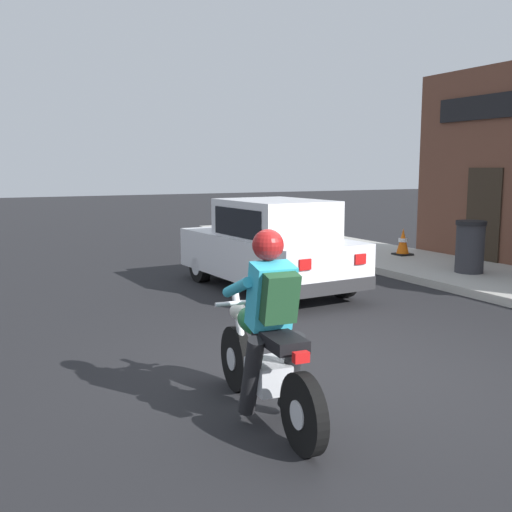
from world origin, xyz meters
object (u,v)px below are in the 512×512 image
trash_bin (470,246)px  car_hatchback (269,246)px  traffic_cone (403,242)px  motorcycle_with_rider (267,341)px

trash_bin → car_hatchback: bearing=166.8°
car_hatchback → traffic_cone: car_hatchback is taller
motorcycle_with_rider → trash_bin: size_ratio=2.06×
car_hatchback → trash_bin: size_ratio=3.95×
motorcycle_with_rider → car_hatchback: motorcycle_with_rider is taller
car_hatchback → trash_bin: bearing=-13.2°
trash_bin → traffic_cone: trash_bin is taller
trash_bin → motorcycle_with_rider: bearing=-149.0°
traffic_cone → trash_bin: bearing=-99.8°
motorcycle_with_rider → traffic_cone: size_ratio=3.37×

